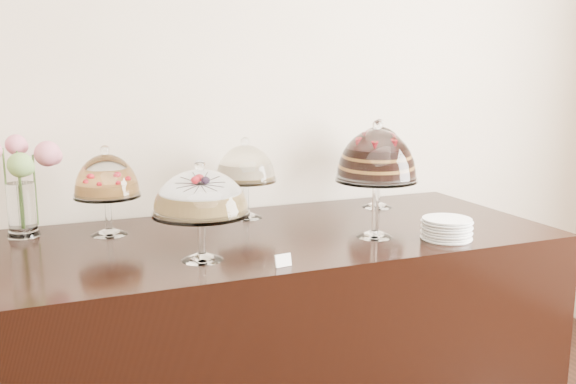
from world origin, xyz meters
name	(u,v)px	position (x,y,z in m)	size (l,w,h in m)	color
wall_back	(176,83)	(0.00, 3.00, 1.50)	(5.00, 0.04, 3.00)	beige
display_counter	(284,335)	(0.30, 2.45, 0.45)	(2.20, 1.00, 0.90)	black
cake_stand_sugar_sponge	(201,196)	(-0.10, 2.21, 1.13)	(0.34, 0.34, 0.36)	white
cake_stand_choco_layer	(377,159)	(0.62, 2.25, 1.22)	(0.33, 0.33, 0.47)	white
cake_stand_cheesecake	(246,167)	(0.25, 2.76, 1.13)	(0.27, 0.27, 0.37)	white
cake_stand_dark_choco	(379,151)	(0.91, 2.73, 1.17)	(0.29, 0.29, 0.43)	white
cake_stand_fruit_tart	(107,180)	(-0.36, 2.69, 1.13)	(0.27, 0.27, 0.37)	white
flower_vase	(22,178)	(-0.68, 2.80, 1.14)	(0.31, 0.22, 0.41)	white
plate_stack	(447,229)	(0.86, 2.11, 0.94)	(0.20, 0.20, 0.08)	white
price_card_left	(283,260)	(0.13, 2.03, 0.92)	(0.06, 0.01, 0.04)	white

